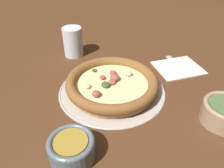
{
  "coord_description": "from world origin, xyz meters",
  "views": [
    {
      "loc": [
        -0.37,
        -0.43,
        0.44
      ],
      "look_at": [
        0.0,
        0.0,
        0.03
      ],
      "focal_mm": 35.0,
      "sensor_mm": 36.0,
      "label": 1
    }
  ],
  "objects_px": {
    "drinking_cup": "(73,42)",
    "fork": "(175,65)",
    "pizza_tray": "(112,90)",
    "pizza": "(112,83)",
    "bowl_near": "(72,148)",
    "napkin": "(178,67)"
  },
  "relations": [
    {
      "from": "pizza",
      "to": "drinking_cup",
      "type": "bearing_deg",
      "value": 82.23
    },
    {
      "from": "bowl_near",
      "to": "drinking_cup",
      "type": "distance_m",
      "value": 0.5
    },
    {
      "from": "pizza",
      "to": "napkin",
      "type": "height_order",
      "value": "pizza"
    },
    {
      "from": "drinking_cup",
      "to": "fork",
      "type": "relative_size",
      "value": 0.78
    },
    {
      "from": "drinking_cup",
      "to": "bowl_near",
      "type": "bearing_deg",
      "value": -122.85
    },
    {
      "from": "pizza_tray",
      "to": "fork",
      "type": "relative_size",
      "value": 2.29
    },
    {
      "from": "pizza_tray",
      "to": "bowl_near",
      "type": "relative_size",
      "value": 3.23
    },
    {
      "from": "drinking_cup",
      "to": "napkin",
      "type": "xyz_separation_m",
      "value": [
        0.24,
        -0.35,
        -0.05
      ]
    },
    {
      "from": "bowl_near",
      "to": "pizza",
      "type": "bearing_deg",
      "value": 29.82
    },
    {
      "from": "pizza",
      "to": "bowl_near",
      "type": "relative_size",
      "value": 2.77
    },
    {
      "from": "fork",
      "to": "bowl_near",
      "type": "bearing_deg",
      "value": 132.24
    },
    {
      "from": "fork",
      "to": "pizza",
      "type": "bearing_deg",
      "value": 114.71
    },
    {
      "from": "pizza_tray",
      "to": "pizza",
      "type": "height_order",
      "value": "pizza"
    },
    {
      "from": "pizza",
      "to": "fork",
      "type": "bearing_deg",
      "value": -6.86
    },
    {
      "from": "pizza",
      "to": "bowl_near",
      "type": "xyz_separation_m",
      "value": [
        -0.23,
        -0.13,
        0.0
      ]
    },
    {
      "from": "drinking_cup",
      "to": "fork",
      "type": "distance_m",
      "value": 0.41
    },
    {
      "from": "pizza_tray",
      "to": "pizza",
      "type": "bearing_deg",
      "value": 112.9
    },
    {
      "from": "drinking_cup",
      "to": "fork",
      "type": "bearing_deg",
      "value": -52.16
    },
    {
      "from": "drinking_cup",
      "to": "napkin",
      "type": "relative_size",
      "value": 0.57
    },
    {
      "from": "bowl_near",
      "to": "fork",
      "type": "xyz_separation_m",
      "value": [
        0.52,
        0.1,
        -0.03
      ]
    },
    {
      "from": "napkin",
      "to": "fork",
      "type": "bearing_deg",
      "value": 65.83
    },
    {
      "from": "pizza",
      "to": "napkin",
      "type": "relative_size",
      "value": 1.43
    }
  ]
}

